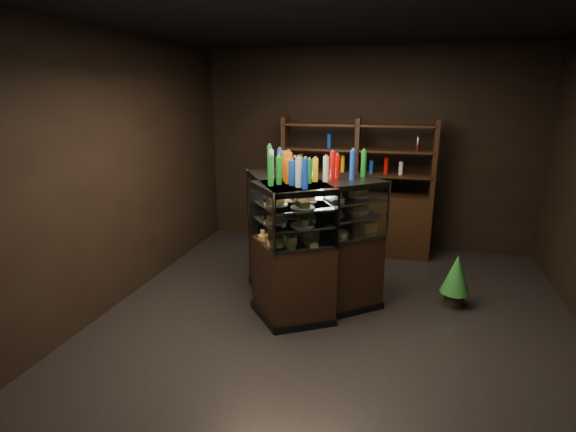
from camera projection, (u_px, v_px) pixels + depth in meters
The scene contains 7 objects.
ground at pixel (338, 314), 4.94m from camera, with size 5.00×5.00×0.00m, color black.
room_shell at pixel (344, 136), 4.41m from camera, with size 5.02×5.02×3.01m.
display_case at pixel (303, 265), 5.02m from camera, with size 1.72×1.51×1.47m.
food_display at pixel (303, 210), 4.84m from camera, with size 1.29×1.15×0.45m.
bottles_top at pixel (304, 167), 4.72m from camera, with size 1.12×1.00×0.30m.
potted_conifer at pixel (456, 273), 5.04m from camera, with size 0.32×0.32×0.69m.
back_shelving at pixel (355, 212), 6.70m from camera, with size 2.19×0.49×2.00m.
Camera 1 is at (0.61, -4.45, 2.39)m, focal length 28.00 mm.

